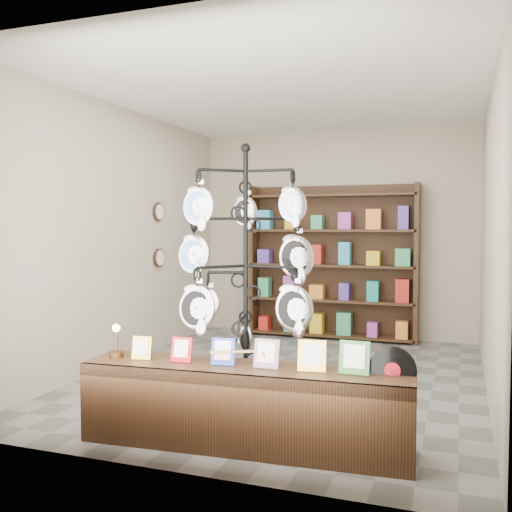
# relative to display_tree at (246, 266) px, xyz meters

# --- Properties ---
(ground) EXTENTS (5.00, 5.00, 0.00)m
(ground) POSITION_rel_display_tree_xyz_m (-0.17, 1.63, -1.30)
(ground) COLOR slate
(ground) RESTS_ON ground
(room_envelope) EXTENTS (5.00, 5.00, 5.00)m
(room_envelope) POSITION_rel_display_tree_xyz_m (-0.17, 1.63, 0.55)
(room_envelope) COLOR #AC9C8A
(room_envelope) RESTS_ON ground
(display_tree) EXTENTS (1.22, 1.22, 2.25)m
(display_tree) POSITION_rel_display_tree_xyz_m (0.00, 0.00, 0.00)
(display_tree) COLOR black
(display_tree) RESTS_ON ground
(front_shelf) EXTENTS (2.44, 0.65, 0.85)m
(front_shelf) POSITION_rel_display_tree_xyz_m (0.11, -0.30, -1.00)
(front_shelf) COLOR black
(front_shelf) RESTS_ON ground
(back_shelving) EXTENTS (2.42, 0.36, 2.20)m
(back_shelving) POSITION_rel_display_tree_xyz_m (-0.17, 3.93, -0.27)
(back_shelving) COLOR black
(back_shelving) RESTS_ON ground
(wall_clocks) EXTENTS (0.03, 0.24, 0.84)m
(wall_clocks) POSITION_rel_display_tree_xyz_m (-2.14, 2.43, 0.20)
(wall_clocks) COLOR black
(wall_clocks) RESTS_ON ground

